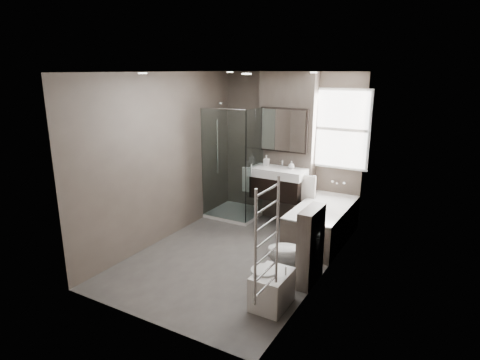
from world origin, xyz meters
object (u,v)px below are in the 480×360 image
Objects in this scene: bidet at (271,288)px; toilet at (293,253)px; bathtub at (322,221)px; vanity at (278,183)px.

toilet is at bearing 93.47° from bidet.
toilet reaches higher than bidet.
bidet is (0.09, -2.06, -0.10)m from bathtub.
vanity is 1.96m from toilet.
vanity is 2.64m from bidet.
toilet is at bearing -88.07° from bathtub.
bathtub is 1.33m from toilet.
bathtub is 3.00× the size of bidet.
vanity is at bearing 113.04° from bidet.
bidet is at bearing -13.97° from toilet.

